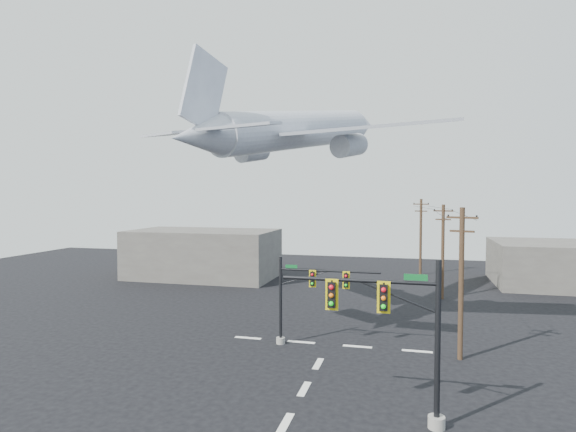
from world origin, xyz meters
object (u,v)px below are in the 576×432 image
(signal_mast_near, at_px, (402,336))
(signal_mast_far, at_px, (302,297))
(utility_pole_c, at_px, (421,235))
(utility_pole_a, at_px, (461,280))
(airliner, at_px, (299,131))
(utility_pole_b, at_px, (443,250))

(signal_mast_near, relative_size, signal_mast_far, 1.05)
(signal_mast_near, bearing_deg, utility_pole_c, 87.91)
(signal_mast_far, bearing_deg, utility_pole_c, 75.37)
(signal_mast_near, height_order, utility_pole_a, utility_pole_a)
(signal_mast_near, bearing_deg, utility_pole_a, 70.72)
(utility_pole_c, xyz_separation_m, airliner, (-10.05, -26.94, 10.45))
(signal_mast_near, height_order, utility_pole_c, utility_pole_c)
(utility_pole_a, bearing_deg, signal_mast_far, -162.24)
(utility_pole_a, relative_size, utility_pole_b, 1.02)
(signal_mast_far, distance_m, utility_pole_a, 10.53)
(utility_pole_c, bearing_deg, signal_mast_near, -80.76)
(signal_mast_far, xyz_separation_m, utility_pole_a, (10.39, -0.21, 1.70))
(utility_pole_c, bearing_deg, signal_mast_far, -93.30)
(airliner, bearing_deg, utility_pole_c, -0.10)
(utility_pole_a, xyz_separation_m, utility_pole_c, (-1.90, 32.73, 0.11))
(signal_mast_near, relative_size, utility_pole_b, 0.80)
(utility_pole_c, relative_size, airliner, 0.37)
(utility_pole_a, xyz_separation_m, airliner, (-11.95, 5.79, 10.56))
(utility_pole_a, distance_m, utility_pole_c, 32.79)
(signal_mast_far, distance_m, airliner, 13.56)
(airliner, bearing_deg, signal_mast_far, -144.00)
(signal_mast_far, distance_m, utility_pole_b, 20.86)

